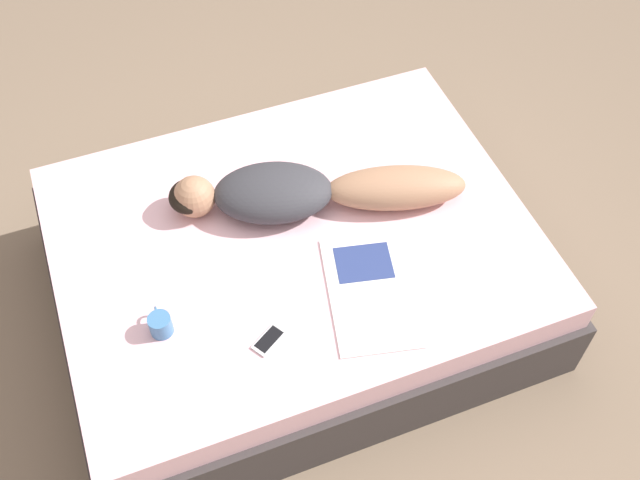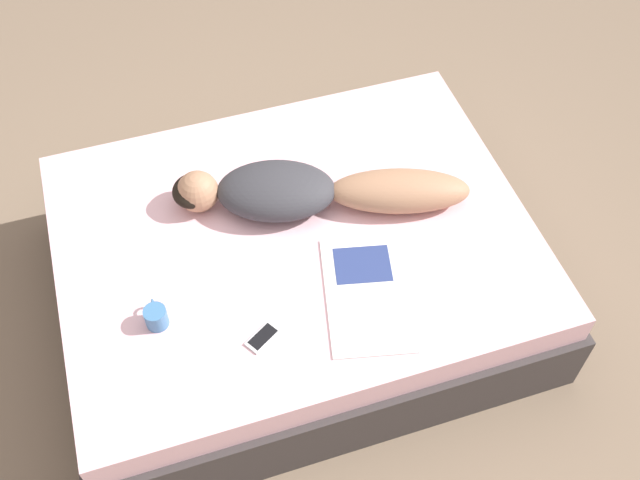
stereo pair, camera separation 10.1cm
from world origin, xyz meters
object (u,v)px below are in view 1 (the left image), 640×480
object	(u,v)px
person	(305,191)
cell_phone	(269,340)
coffee_mug	(160,324)
open_magazine	(370,290)

from	to	relation	value
person	cell_phone	size ratio (longest dim) A/B	8.35
person	coffee_mug	size ratio (longest dim) A/B	10.06
coffee_mug	cell_phone	world-z (taller)	coffee_mug
open_magazine	person	bearing A→B (deg)	21.79
person	open_magazine	size ratio (longest dim) A/B	2.06
cell_phone	open_magazine	bearing A→B (deg)	-112.77
person	cell_phone	xyz separation A→B (m)	(-0.58, 0.36, -0.08)
open_magazine	cell_phone	world-z (taller)	same
person	open_magazine	xyz separation A→B (m)	(-0.51, -0.08, -0.08)
person	open_magazine	bearing A→B (deg)	-153.75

